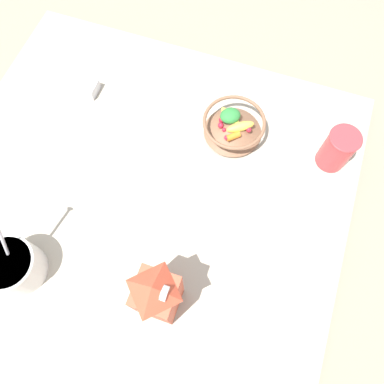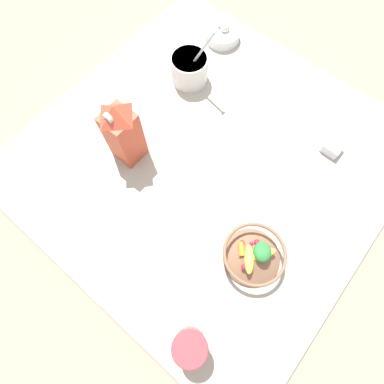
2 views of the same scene
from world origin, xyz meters
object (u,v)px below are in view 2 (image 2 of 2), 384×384
(drinking_cup, at_px, (190,346))
(spice_jar, at_px, (332,148))
(garlic_bowl, at_px, (223,34))
(milk_carton, at_px, (123,132))
(fruit_bowl, at_px, (254,255))
(yogurt_tub, at_px, (189,68))

(drinking_cup, distance_m, spice_jar, 0.76)
(garlic_bowl, bearing_deg, milk_carton, -83.14)
(fruit_bowl, height_order, spice_jar, fruit_bowl)
(fruit_bowl, height_order, milk_carton, milk_carton)
(spice_jar, bearing_deg, drinking_cup, -89.34)
(fruit_bowl, height_order, garlic_bowl, fruit_bowl)
(fruit_bowl, relative_size, yogurt_tub, 0.69)
(milk_carton, xyz_separation_m, garlic_bowl, (-0.07, 0.60, -0.11))
(drinking_cup, xyz_separation_m, garlic_bowl, (-0.60, 0.92, -0.05))
(garlic_bowl, bearing_deg, drinking_cup, -56.93)
(milk_carton, xyz_separation_m, yogurt_tub, (-0.05, 0.37, -0.07))
(milk_carton, height_order, garlic_bowl, milk_carton)
(drinking_cup, bearing_deg, spice_jar, 90.66)
(fruit_bowl, height_order, yogurt_tub, yogurt_tub)
(drinking_cup, height_order, garlic_bowl, drinking_cup)
(yogurt_tub, xyz_separation_m, drinking_cup, (0.57, -0.68, 0.01))
(yogurt_tub, xyz_separation_m, spice_jar, (0.56, 0.07, -0.04))
(yogurt_tub, bearing_deg, garlic_bowl, 96.62)
(fruit_bowl, bearing_deg, yogurt_tub, 145.21)
(yogurt_tub, bearing_deg, spice_jar, 7.40)
(fruit_bowl, height_order, drinking_cup, drinking_cup)
(fruit_bowl, bearing_deg, drinking_cup, -88.70)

